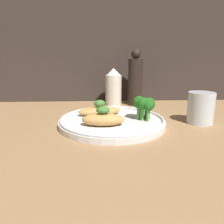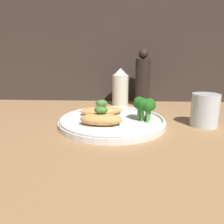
# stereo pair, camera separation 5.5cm
# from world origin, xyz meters

# --- Properties ---
(ground_plane) EXTENTS (1.80, 1.80, 0.01)m
(ground_plane) POSITION_xyz_m (0.00, 0.00, -0.01)
(ground_plane) COLOR #936D47
(plate) EXTENTS (0.27, 0.27, 0.02)m
(plate) POSITION_xyz_m (0.00, 0.00, 0.01)
(plate) COLOR white
(plate) RESTS_ON ground_plane
(grilled_meat_front) EXTENTS (0.10, 0.05, 0.04)m
(grilled_meat_front) POSITION_xyz_m (-0.02, -0.04, 0.03)
(grilled_meat_front) COLOR tan
(grilled_meat_front) RESTS_ON plate
(grilled_meat_middle) EXTENTS (0.12, 0.07, 0.04)m
(grilled_meat_middle) POSITION_xyz_m (-0.03, 0.05, 0.03)
(grilled_meat_middle) COLOR tan
(grilled_meat_middle) RESTS_ON plate
(broccoli_bunch) EXTENTS (0.06, 0.06, 0.06)m
(broccoli_bunch) POSITION_xyz_m (0.08, -0.00, 0.05)
(broccoli_bunch) COLOR #569942
(broccoli_bunch) RESTS_ON plate
(sauce_bottle) EXTENTS (0.06, 0.06, 0.13)m
(sauce_bottle) POSITION_xyz_m (0.02, 0.23, 0.06)
(sauce_bottle) COLOR silver
(sauce_bottle) RESTS_ON ground_plane
(pepper_grinder) EXTENTS (0.05, 0.05, 0.19)m
(pepper_grinder) POSITION_xyz_m (0.09, 0.23, 0.09)
(pepper_grinder) COLOR black
(pepper_grinder) RESTS_ON ground_plane
(drinking_glass) EXTENTS (0.07, 0.07, 0.08)m
(drinking_glass) POSITION_xyz_m (0.23, 0.01, 0.04)
(drinking_glass) COLOR silver
(drinking_glass) RESTS_ON ground_plane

